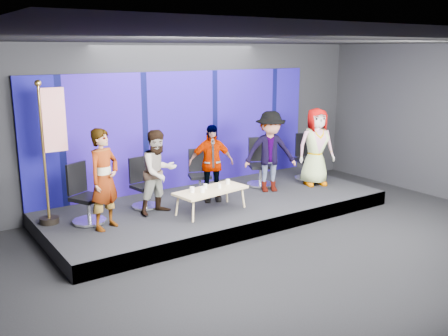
{
  "coord_description": "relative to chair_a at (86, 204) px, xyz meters",
  "views": [
    {
      "loc": [
        -5.44,
        -5.79,
        3.36
      ],
      "look_at": [
        0.12,
        2.4,
        1.01
      ],
      "focal_mm": 40.0,
      "sensor_mm": 36.0,
      "label": 1
    }
  ],
  "objects": [
    {
      "name": "panelist_a",
      "position": [
        0.19,
        -0.47,
        0.53
      ],
      "size": [
        0.77,
        0.67,
        1.77
      ],
      "primitive_type": "imported",
      "rotation": [
        0.0,
        0.0,
        0.47
      ],
      "color": "black",
      "rests_on": "riser"
    },
    {
      "name": "panelist_c",
      "position": [
        2.61,
        -0.11,
        0.44
      ],
      "size": [
        1.01,
        0.7,
        1.59
      ],
      "primitive_type": "imported",
      "rotation": [
        0.0,
        0.0,
        -0.37
      ],
      "color": "black",
      "rests_on": "riser"
    },
    {
      "name": "panelist_d",
      "position": [
        4.07,
        -0.23,
        0.53
      ],
      "size": [
        1.32,
        1.08,
        1.78
      ],
      "primitive_type": "imported",
      "rotation": [
        0.0,
        0.0,
        -0.43
      ],
      "color": "black",
      "rests_on": "riser"
    },
    {
      "name": "room_walls",
      "position": [
        2.68,
        -2.71,
        1.77
      ],
      "size": [
        10.02,
        8.02,
        3.51
      ],
      "color": "black",
      "rests_on": "ground"
    },
    {
      "name": "ground",
      "position": [
        2.68,
        -2.71,
        -0.66
      ],
      "size": [
        10.0,
        10.0,
        0.0
      ],
      "primitive_type": "plane",
      "color": "black",
      "rests_on": "ground"
    },
    {
      "name": "panelist_b",
      "position": [
        1.35,
        -0.24,
        0.45
      ],
      "size": [
        0.87,
        0.73,
        1.61
      ],
      "primitive_type": "imported",
      "rotation": [
        0.0,
        0.0,
        0.17
      ],
      "color": "black",
      "rests_on": "riser"
    },
    {
      "name": "coffee_table",
      "position": [
        2.21,
        -0.72,
        0.05
      ],
      "size": [
        1.52,
        0.81,
        0.45
      ],
      "rotation": [
        0.0,
        0.0,
        0.14
      ],
      "color": "tan",
      "rests_on": "riser"
    },
    {
      "name": "chair_b",
      "position": [
        1.26,
        0.26,
        -0.03
      ],
      "size": [
        0.65,
        0.65,
        1.0
      ],
      "rotation": [
        0.0,
        0.0,
        0.17
      ],
      "color": "silver",
      "rests_on": "riser"
    },
    {
      "name": "mug_d",
      "position": [
        2.4,
        -0.73,
        0.13
      ],
      "size": [
        0.07,
        0.07,
        0.08
      ],
      "primitive_type": "cylinder",
      "color": "silver",
      "rests_on": "coffee_table"
    },
    {
      "name": "mug_e",
      "position": [
        2.7,
        -0.59,
        0.13
      ],
      "size": [
        0.08,
        0.08,
        0.1
      ],
      "primitive_type": "cylinder",
      "color": "silver",
      "rests_on": "coffee_table"
    },
    {
      "name": "mug_b",
      "position": [
        1.97,
        -0.81,
        0.14
      ],
      "size": [
        0.09,
        0.09,
        0.11
      ],
      "primitive_type": "cylinder",
      "color": "silver",
      "rests_on": "coffee_table"
    },
    {
      "name": "chair_d",
      "position": [
        4.18,
        0.26,
        0.0
      ],
      "size": [
        0.82,
        0.82,
        1.1
      ],
      "rotation": [
        0.0,
        0.0,
        -0.43
      ],
      "color": "silver",
      "rests_on": "riser"
    },
    {
      "name": "flag_stand",
      "position": [
        -0.45,
        0.34,
        1.0
      ],
      "size": [
        0.59,
        0.34,
        2.57
      ],
      "rotation": [
        0.0,
        0.0,
        0.02
      ],
      "color": "black",
      "rests_on": "riser"
    },
    {
      "name": "chair_a",
      "position": [
        0.0,
        0.0,
        0.0
      ],
      "size": [
        0.83,
        0.83,
        1.1
      ],
      "rotation": [
        0.0,
        0.0,
        0.47
      ],
      "color": "silver",
      "rests_on": "riser"
    },
    {
      "name": "backdrop",
      "position": [
        2.68,
        1.24,
        0.94
      ],
      "size": [
        7.0,
        0.08,
        2.6
      ],
      "primitive_type": "cube",
      "color": "#070854",
      "rests_on": "riser"
    },
    {
      "name": "mug_a",
      "position": [
        1.8,
        -0.71,
        0.14
      ],
      "size": [
        0.09,
        0.09,
        0.11
      ],
      "primitive_type": "cylinder",
      "color": "silver",
      "rests_on": "coffee_table"
    },
    {
      "name": "riser",
      "position": [
        2.68,
        -0.21,
        -0.51
      ],
      "size": [
        7.0,
        3.0,
        0.3
      ],
      "primitive_type": "cube",
      "color": "black",
      "rests_on": "ground"
    },
    {
      "name": "chair_c",
      "position": [
        2.63,
        0.39,
        -0.04
      ],
      "size": [
        0.72,
        0.72,
        0.98
      ],
      "rotation": [
        0.0,
        0.0,
        -0.37
      ],
      "color": "silver",
      "rests_on": "riser"
    },
    {
      "name": "chair_e",
      "position": [
        5.48,
        0.08,
        0.0
      ],
      "size": [
        0.79,
        0.79,
        1.1
      ],
      "rotation": [
        0.0,
        0.0,
        -0.34
      ],
      "color": "silver",
      "rests_on": "riser"
    },
    {
      "name": "panelist_e",
      "position": [
        5.29,
        -0.4,
        0.53
      ],
      "size": [
        1.01,
        0.82,
        1.78
      ],
      "primitive_type": "imported",
      "rotation": [
        0.0,
        0.0,
        -0.34
      ],
      "color": "black",
      "rests_on": "riser"
    },
    {
      "name": "mug_c",
      "position": [
        2.15,
        -0.62,
        0.13
      ],
      "size": [
        0.08,
        0.08,
        0.09
      ],
      "primitive_type": "cylinder",
      "color": "silver",
      "rests_on": "coffee_table"
    }
  ]
}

